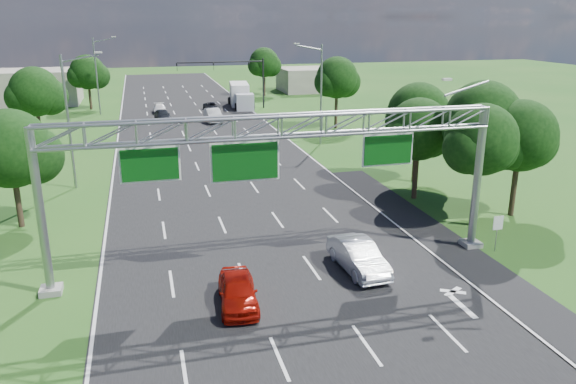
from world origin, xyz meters
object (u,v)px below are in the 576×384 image
object	(u,v)px
regulatory_sign	(498,226)
red_coupe	(238,291)
sign_gantry	(282,138)
traffic_signal	(239,72)
silver_sedan	(358,256)
box_truck	(240,96)

from	to	relation	value
regulatory_sign	red_coupe	xyz separation A→B (m)	(-15.00, -2.42, -0.79)
sign_gantry	red_coupe	xyz separation A→B (m)	(-2.93, -3.44, -6.18)
traffic_signal	silver_sedan	size ratio (longest dim) A/B	2.56
traffic_signal	red_coupe	world-z (taller)	traffic_signal
sign_gantry	box_truck	distance (m)	55.79
sign_gantry	box_truck	world-z (taller)	sign_gantry
regulatory_sign	silver_sedan	size ratio (longest dim) A/B	0.44
box_truck	regulatory_sign	bearing A→B (deg)	-79.00
traffic_signal	box_truck	size ratio (longest dim) A/B	1.36
sign_gantry	traffic_signal	size ratio (longest dim) A/B	1.92
regulatory_sign	box_truck	bearing A→B (deg)	94.49
sign_gantry	silver_sedan	size ratio (longest dim) A/B	4.92
box_truck	traffic_signal	bearing A→B (deg)	-98.07
traffic_signal	silver_sedan	xyz separation A→B (m)	(-3.44, -54.35, -4.38)
traffic_signal	silver_sedan	world-z (taller)	traffic_signal
sign_gantry	box_truck	size ratio (longest dim) A/B	2.61
red_coupe	box_truck	bearing A→B (deg)	84.85
regulatory_sign	red_coupe	world-z (taller)	regulatory_sign
silver_sedan	traffic_signal	bearing A→B (deg)	82.91
regulatory_sign	box_truck	size ratio (longest dim) A/B	0.23
red_coupe	regulatory_sign	bearing A→B (deg)	14.30
regulatory_sign	traffic_signal	size ratio (longest dim) A/B	0.17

